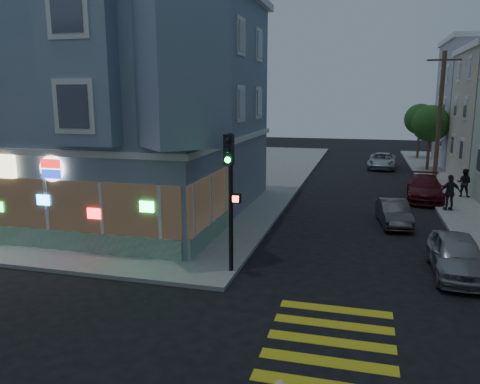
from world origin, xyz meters
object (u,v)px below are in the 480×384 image
at_px(utility_pole, 440,116).
at_px(parked_car_b, 394,213).
at_px(parked_car_a, 457,255).
at_px(parked_car_c, 425,188).
at_px(pedestrian_a, 464,183).
at_px(street_tree_near, 431,124).
at_px(parked_car_d, 382,161).
at_px(traffic_signal, 230,180).
at_px(street_tree_far, 420,119).
at_px(pedestrian_b, 450,193).

bearing_deg(utility_pole, parked_car_b, -105.46).
xyz_separation_m(parked_car_a, parked_car_b, (-1.75, 6.21, -0.12)).
bearing_deg(parked_car_c, pedestrian_a, 25.64).
relative_size(street_tree_near, parked_car_a, 1.26).
xyz_separation_m(utility_pole, parked_car_d, (-3.40, 6.67, -4.13)).
bearing_deg(parked_car_c, traffic_signal, -114.39).
bearing_deg(parked_car_a, pedestrian_a, 79.21).
bearing_deg(pedestrian_a, street_tree_far, -65.39).
height_order(parked_car_a, traffic_signal, traffic_signal).
bearing_deg(pedestrian_b, parked_car_b, 30.90).
height_order(utility_pole, parked_car_b, utility_pole).
distance_m(pedestrian_a, pedestrian_b, 4.22).
xyz_separation_m(street_tree_near, street_tree_far, (0.00, 8.00, 0.00)).
bearing_deg(street_tree_near, parked_car_d, 169.52).
distance_m(street_tree_far, parked_car_a, 32.71).
distance_m(street_tree_near, parked_car_c, 12.43).
relative_size(pedestrian_b, parked_car_d, 0.40).
bearing_deg(utility_pole, parked_car_c, -102.40).
height_order(pedestrian_b, parked_car_c, pedestrian_b).
bearing_deg(parked_car_c, pedestrian_b, -69.93).
xyz_separation_m(utility_pole, parked_car_a, (-1.65, -18.50, -4.08)).
height_order(utility_pole, parked_car_a, utility_pole).
bearing_deg(parked_car_b, traffic_signal, -131.59).
relative_size(parked_car_b, parked_car_c, 0.74).
distance_m(utility_pole, traffic_signal, 22.61).
relative_size(parked_car_a, parked_car_d, 0.87).
xyz_separation_m(parked_car_a, parked_car_c, (0.35, 12.59, 0.00)).
height_order(parked_car_b, traffic_signal, traffic_signal).
distance_m(street_tree_near, parked_car_d, 4.91).
relative_size(pedestrian_b, parked_car_b, 0.52).
relative_size(street_tree_near, pedestrian_b, 2.77).
bearing_deg(street_tree_far, pedestrian_a, -87.59).
distance_m(parked_car_d, traffic_signal, 28.01).
height_order(parked_car_a, parked_car_d, parked_car_a).
distance_m(parked_car_c, traffic_signal, 16.89).
relative_size(street_tree_far, parked_car_b, 1.45).
bearing_deg(pedestrian_b, traffic_signal, 35.84).
relative_size(street_tree_near, parked_car_d, 1.10).
bearing_deg(parked_car_a, street_tree_near, 85.99).
height_order(pedestrian_b, traffic_signal, traffic_signal).
xyz_separation_m(parked_car_d, traffic_signal, (-5.78, -27.28, 2.70)).
distance_m(pedestrian_b, parked_car_d, 15.92).
distance_m(street_tree_far, traffic_signal, 35.86).
bearing_deg(parked_car_a, parked_car_c, 88.72).
relative_size(pedestrian_a, parked_car_d, 0.35).
bearing_deg(pedestrian_a, traffic_signal, 79.10).
relative_size(parked_car_c, traffic_signal, 1.04).
bearing_deg(pedestrian_b, parked_car_a, 65.44).
bearing_deg(traffic_signal, pedestrian_b, 53.54).
xyz_separation_m(street_tree_far, traffic_signal, (-9.38, -34.61, -0.57)).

